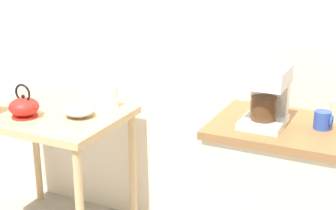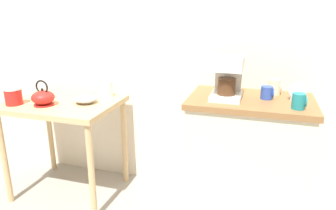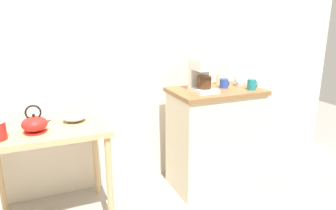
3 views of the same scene
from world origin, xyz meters
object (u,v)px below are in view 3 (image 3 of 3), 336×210
coffee_maker (203,74)px  glass_carafe_vase (78,105)px  teakettle (35,124)px  bowl_stoneware (74,117)px  mug_small_cream (221,79)px  mug_dark_teal (252,84)px  table_clock (240,80)px  mug_blue (224,83)px

coffee_maker → glass_carafe_vase: bearing=166.3°
teakettle → glass_carafe_vase: teakettle is taller
glass_carafe_vase → teakettle: bearing=-132.7°
bowl_stoneware → mug_small_cream: 1.31m
coffee_maker → mug_small_cream: 0.35m
bowl_stoneware → coffee_maker: coffee_maker is taller
glass_carafe_vase → mug_dark_teal: (1.36, -0.34, 0.11)m
coffee_maker → table_clock: 0.42m
bowl_stoneware → mug_blue: size_ratio=2.08×
bowl_stoneware → teakettle: (-0.25, -0.13, 0.03)m
mug_small_cream → table_clock: 0.17m
coffee_maker → table_clock: size_ratio=2.29×
coffee_maker → mug_blue: (0.24, 0.05, -0.10)m
bowl_stoneware → mug_dark_teal: size_ratio=1.86×
teakettle → mug_small_cream: size_ratio=2.04×
mug_blue → table_clock: size_ratio=0.69×
mug_dark_teal → bowl_stoneware: bearing=174.4°
bowl_stoneware → coffee_maker: 1.04m
mug_dark_teal → table_clock: (0.00, 0.17, 0.01)m
glass_carafe_vase → coffee_maker: bearing=-13.7°
teakettle → coffee_maker: (1.26, 0.10, 0.22)m
mug_dark_teal → table_clock: size_ratio=0.77×
bowl_stoneware → mug_dark_teal: 1.43m
glass_carafe_vase → table_clock: table_clock is taller
bowl_stoneware → coffee_maker: bearing=-1.7°
glass_carafe_vase → table_clock: bearing=-7.1°
glass_carafe_vase → mug_small_cream: size_ratio=1.88×
bowl_stoneware → table_clock: size_ratio=1.44×
glass_carafe_vase → mug_blue: bearing=-8.9°
glass_carafe_vase → table_clock: 1.38m
teakettle → coffee_maker: bearing=4.7°
bowl_stoneware → mug_small_cream: bearing=6.4°
glass_carafe_vase → coffee_maker: size_ratio=0.69×
bowl_stoneware → mug_dark_teal: bearing=-5.6°
bowl_stoneware → mug_blue: mug_blue is taller
bowl_stoneware → coffee_maker: (1.01, -0.03, 0.25)m
coffee_maker → mug_dark_teal: bearing=-15.0°
table_clock → teakettle: bearing=-174.3°
coffee_maker → mug_dark_teal: 0.43m
mug_dark_teal → mug_small_cream: bearing=113.0°
teakettle → coffee_maker: coffee_maker is taller
mug_dark_teal → mug_blue: mug_dark_teal is taller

